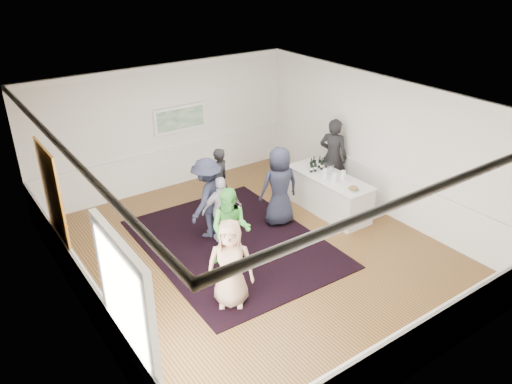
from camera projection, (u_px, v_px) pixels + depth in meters
floor at (257, 253)px, 10.33m from camera, size 8.00×8.00×0.00m
ceiling at (257, 103)px, 8.90m from camera, size 7.00×8.00×0.02m
wall_left at (75, 239)px, 7.81m from camera, size 0.02×8.00×3.20m
wall_right at (382, 146)px, 11.42m from camera, size 0.02×8.00×3.20m
wall_back at (165, 128)px, 12.54m from camera, size 7.00×0.02×3.20m
wall_front at (429, 288)px, 6.68m from camera, size 7.00×0.02×3.20m
wainscoting at (257, 232)px, 10.10m from camera, size 7.00×8.00×1.00m
mirror at (53, 196)px, 8.70m from camera, size 0.05×1.25×1.85m
doorway at (126, 312)px, 6.53m from camera, size 0.10×1.78×2.56m
landscape_painting at (180, 119)px, 12.63m from camera, size 1.44×0.06×0.66m
area_rug at (234, 243)px, 10.66m from camera, size 3.49×4.52×0.02m
serving_table at (329, 194)px, 11.79m from camera, size 0.85×2.23×0.90m
bartender at (333, 157)px, 12.45m from camera, size 0.76×0.86×1.97m
guest_tan at (230, 264)px, 8.53m from camera, size 0.97×0.90×1.67m
guest_green at (231, 229)px, 9.56m from camera, size 1.02×1.03×1.67m
guest_lilac at (222, 210)px, 10.46m from camera, size 0.93×0.58×1.48m
guest_dark_a at (207, 198)px, 10.61m from camera, size 1.34×1.19×1.79m
guest_dark_b at (218, 181)px, 11.62m from camera, size 0.65×0.50×1.60m
guest_navy at (279, 186)px, 11.08m from camera, size 1.00×0.76×1.83m
wine_bottles at (317, 163)px, 11.88m from camera, size 0.46×0.27×0.31m
juice_pitchers at (334, 175)px, 11.35m from camera, size 0.39×0.42×0.24m
ice_bucket at (328, 169)px, 11.68m from camera, size 0.26×0.26×0.25m
nut_bowl at (353, 189)px, 10.90m from camera, size 0.24×0.24×0.08m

